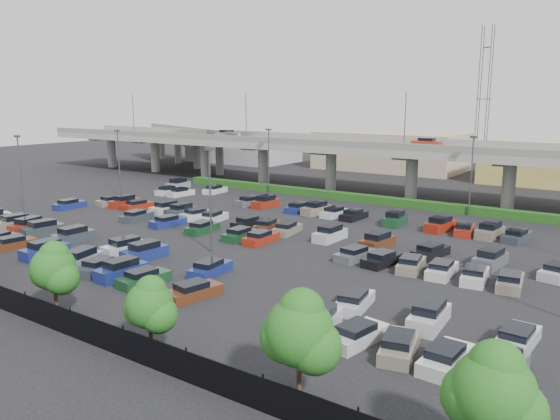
% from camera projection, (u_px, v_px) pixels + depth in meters
% --- Properties ---
extents(ground, '(280.00, 280.00, 0.00)m').
position_uv_depth(ground, '(260.00, 235.00, 60.45)').
color(ground, black).
extents(overpass, '(150.00, 13.00, 15.80)m').
position_uv_depth(overpass, '(381.00, 151.00, 85.02)').
color(overpass, gray).
rests_on(overpass, ground).
extents(on_ramp, '(50.93, 30.13, 8.80)m').
position_uv_depth(on_ramp, '(188.00, 136.00, 122.82)').
color(on_ramp, gray).
rests_on(on_ramp, ground).
extents(hedge, '(66.00, 1.60, 1.10)m').
position_uv_depth(hedge, '(361.00, 198.00, 80.53)').
color(hedge, '#144213').
rests_on(hedge, ground).
extents(fence, '(70.00, 0.10, 2.00)m').
position_uv_depth(fence, '(18.00, 304.00, 37.69)').
color(fence, black).
rests_on(fence, ground).
extents(tree_row, '(65.07, 3.66, 5.94)m').
position_uv_depth(tree_row, '(40.00, 264.00, 37.94)').
color(tree_row, '#332316').
rests_on(tree_row, ground).
extents(parked_cars, '(63.20, 41.60, 1.67)m').
position_uv_depth(parked_cars, '(225.00, 234.00, 58.49)').
color(parked_cars, silver).
rests_on(parked_cars, ground).
extents(light_poles, '(66.90, 48.38, 10.30)m').
position_uv_depth(light_poles, '(241.00, 175.00, 63.13)').
color(light_poles, '#444449').
rests_on(light_poles, ground).
extents(distant_buildings, '(138.00, 24.00, 9.00)m').
position_uv_depth(distant_buildings, '(508.00, 160.00, 102.76)').
color(distant_buildings, gray).
rests_on(distant_buildings, ground).
extents(comm_tower, '(2.40, 2.40, 30.00)m').
position_uv_depth(comm_tower, '(484.00, 96.00, 114.92)').
color(comm_tower, '#444449').
rests_on(comm_tower, ground).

